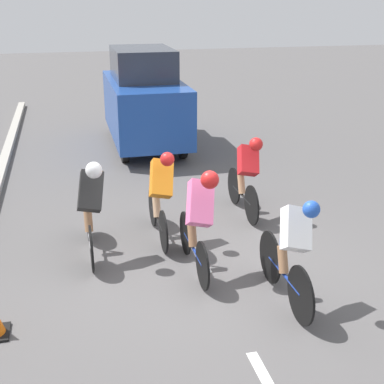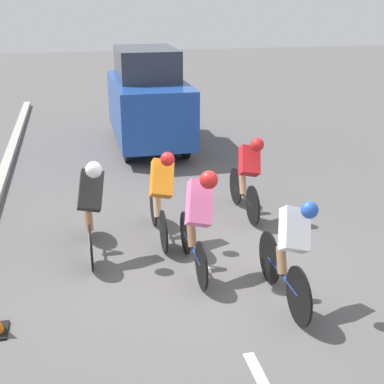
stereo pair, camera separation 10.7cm
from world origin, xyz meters
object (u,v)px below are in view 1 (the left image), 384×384
(cyclist_black, at_px, (90,205))
(cyclist_white, at_px, (292,249))
(cyclist_orange, at_px, (160,193))
(cyclist_red, at_px, (247,173))
(support_car, at_px, (145,100))
(cyclist_pink, at_px, (199,217))

(cyclist_black, relative_size, cyclist_white, 0.99)
(cyclist_orange, height_order, cyclist_white, cyclist_orange)
(cyclist_red, bearing_deg, support_car, -78.10)
(cyclist_red, relative_size, cyclist_black, 0.98)
(support_car, bearing_deg, cyclist_red, 101.90)
(cyclist_white, relative_size, support_car, 0.44)
(support_car, bearing_deg, cyclist_white, 94.71)
(cyclist_orange, relative_size, cyclist_black, 0.99)
(cyclist_red, xyz_separation_m, cyclist_white, (0.39, 2.81, -0.01))
(cyclist_red, xyz_separation_m, support_car, (1.01, -4.81, 0.42))
(cyclist_red, distance_m, support_car, 4.93)
(cyclist_white, bearing_deg, support_car, -85.29)
(cyclist_black, distance_m, cyclist_white, 2.94)
(cyclist_red, bearing_deg, cyclist_white, 82.21)
(cyclist_orange, distance_m, cyclist_white, 2.49)
(cyclist_red, xyz_separation_m, cyclist_black, (2.68, 0.98, 0.04))
(cyclist_orange, bearing_deg, cyclist_white, 119.33)
(cyclist_pink, relative_size, cyclist_orange, 1.01)
(cyclist_orange, height_order, cyclist_black, cyclist_black)
(cyclist_orange, bearing_deg, cyclist_red, -158.17)
(cyclist_red, bearing_deg, cyclist_pink, 54.39)
(cyclist_black, relative_size, support_car, 0.44)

